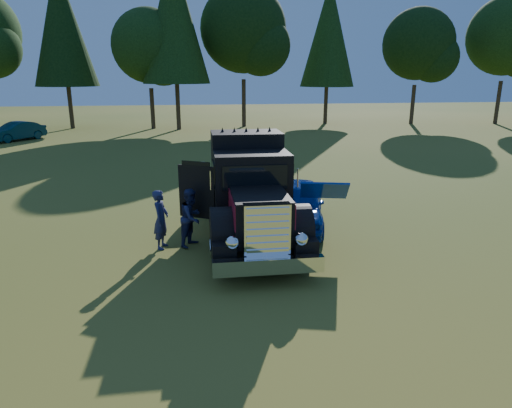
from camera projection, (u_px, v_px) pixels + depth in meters
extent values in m
plane|color=#354F17|center=(220.00, 254.00, 12.23)|extent=(120.00, 120.00, 0.00)
cylinder|color=#2D2116|center=(70.00, 101.00, 39.18)|extent=(0.36, 0.36, 4.68)
cone|color=black|center=(62.00, 25.00, 37.49)|extent=(5.20, 5.20, 9.75)
cylinder|color=#2D2116|center=(152.00, 109.00, 39.32)|extent=(0.36, 0.36, 3.42)
sphere|color=black|center=(149.00, 46.00, 37.90)|extent=(6.08, 6.08, 6.08)
sphere|color=black|center=(163.00, 60.00, 37.64)|extent=(4.18, 4.18, 4.18)
cylinder|color=#2D2116|center=(244.00, 103.00, 40.74)|extent=(0.36, 0.36, 4.14)
sphere|color=black|center=(243.00, 29.00, 39.02)|extent=(7.36, 7.36, 7.36)
sphere|color=black|center=(261.00, 46.00, 38.71)|extent=(5.06, 5.06, 5.06)
cylinder|color=#2D2116|center=(326.00, 99.00, 43.16)|extent=(0.36, 0.36, 4.50)
cone|color=black|center=(329.00, 33.00, 41.54)|extent=(5.00, 5.00, 9.38)
cylinder|color=#2D2116|center=(413.00, 105.00, 42.91)|extent=(0.36, 0.36, 3.60)
sphere|color=black|center=(418.00, 44.00, 41.41)|extent=(6.40, 6.40, 6.40)
sphere|color=black|center=(434.00, 58.00, 41.14)|extent=(4.40, 4.40, 4.40)
cylinder|color=#2D2116|center=(498.00, 103.00, 42.95)|extent=(0.36, 0.36, 3.96)
sphere|color=black|center=(507.00, 36.00, 41.30)|extent=(7.04, 7.04, 7.04)
cylinder|color=#2D2116|center=(178.00, 100.00, 38.39)|extent=(0.36, 0.36, 5.00)
cone|color=black|center=(174.00, 17.00, 36.59)|extent=(5.55, 5.55, 10.41)
cylinder|color=black|center=(218.00, 248.00, 11.17)|extent=(0.32, 1.10, 1.10)
cylinder|color=black|center=(302.00, 243.00, 11.44)|extent=(0.32, 1.10, 1.10)
cylinder|color=black|center=(210.00, 197.00, 15.74)|extent=(0.32, 1.10, 1.10)
cylinder|color=black|center=(270.00, 195.00, 16.01)|extent=(0.32, 1.10, 1.10)
cylinder|color=black|center=(220.00, 197.00, 15.78)|extent=(0.32, 1.10, 1.10)
cylinder|color=black|center=(261.00, 195.00, 15.97)|extent=(0.32, 1.10, 1.10)
cube|color=black|center=(248.00, 212.00, 13.76)|extent=(1.60, 6.40, 0.28)
cube|color=white|center=(269.00, 266.00, 10.12)|extent=(2.50, 0.22, 0.36)
cube|color=white|center=(267.00, 232.00, 10.21)|extent=(1.05, 0.30, 1.30)
cube|color=black|center=(260.00, 215.00, 11.19)|extent=(1.35, 1.80, 1.10)
cube|color=maroon|center=(232.00, 209.00, 11.05)|extent=(0.02, 1.80, 0.60)
cube|color=maroon|center=(288.00, 207.00, 11.23)|extent=(0.02, 1.80, 0.60)
cylinder|color=black|center=(222.00, 232.00, 11.07)|extent=(0.55, 1.24, 1.24)
cylinder|color=black|center=(298.00, 229.00, 11.32)|extent=(0.55, 1.24, 1.24)
sphere|color=white|center=(232.00, 243.00, 10.09)|extent=(0.32, 0.32, 0.32)
sphere|color=white|center=(301.00, 239.00, 10.30)|extent=(0.32, 0.32, 0.32)
cube|color=black|center=(252.00, 190.00, 12.60)|extent=(2.05, 1.30, 2.10)
cube|color=black|center=(255.00, 178.00, 11.82)|extent=(1.70, 0.05, 0.65)
cube|color=black|center=(246.00, 173.00, 13.78)|extent=(2.05, 1.30, 2.50)
cube|color=black|center=(241.00, 186.00, 15.57)|extent=(2.00, 2.00, 0.35)
cube|color=black|center=(197.00, 192.00, 12.80)|extent=(1.00, 0.57, 1.50)
cube|color=#903715|center=(196.00, 197.00, 12.88)|extent=(0.76, 0.42, 0.75)
imported|color=#0712A9|center=(296.00, 204.00, 14.32)|extent=(2.59, 4.43, 1.41)
cube|color=#0712A9|center=(324.00, 190.00, 12.56)|extent=(1.48, 1.21, 0.67)
imported|color=#21274F|center=(161.00, 219.00, 12.44)|extent=(0.53, 0.68, 1.64)
imported|color=#20304B|center=(192.00, 217.00, 12.63)|extent=(0.95, 1.00, 1.63)
imported|color=#0A4039|center=(16.00, 131.00, 32.55)|extent=(3.52, 4.01, 1.31)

